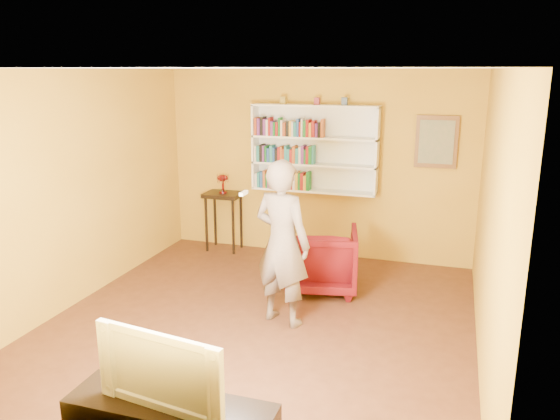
# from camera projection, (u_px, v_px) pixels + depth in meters

# --- Properties ---
(room_shell) EXTENTS (5.30, 5.80, 2.88)m
(room_shell) POSITION_uv_depth(u_px,v_px,m) (258.00, 235.00, 5.68)
(room_shell) COLOR #482617
(room_shell) RESTS_ON ground
(bookshelf) EXTENTS (1.80, 0.29, 1.23)m
(bookshelf) POSITION_uv_depth(u_px,v_px,m) (315.00, 149.00, 7.75)
(bookshelf) COLOR white
(bookshelf) RESTS_ON room_shell
(books_row_lower) EXTENTS (0.82, 0.19, 0.27)m
(books_row_lower) POSITION_uv_depth(u_px,v_px,m) (284.00, 180.00, 7.90)
(books_row_lower) COLOR silver
(books_row_lower) RESTS_ON bookshelf
(books_row_middle) EXTENTS (0.88, 0.19, 0.26)m
(books_row_middle) POSITION_uv_depth(u_px,v_px,m) (285.00, 154.00, 7.80)
(books_row_middle) COLOR silver
(books_row_middle) RESTS_ON bookshelf
(books_row_upper) EXTENTS (1.01, 0.19, 0.26)m
(books_row_upper) POSITION_uv_depth(u_px,v_px,m) (289.00, 128.00, 7.69)
(books_row_upper) COLOR #953B1B
(books_row_upper) RESTS_ON bookshelf
(ornament_left) EXTENTS (0.08, 0.08, 0.11)m
(ornament_left) POSITION_uv_depth(u_px,v_px,m) (283.00, 100.00, 7.66)
(ornament_left) COLOR olive
(ornament_left) RESTS_ON bookshelf
(ornament_centre) EXTENTS (0.07, 0.07, 0.10)m
(ornament_centre) POSITION_uv_depth(u_px,v_px,m) (317.00, 101.00, 7.52)
(ornament_centre) COLOR maroon
(ornament_centre) RESTS_ON bookshelf
(ornament_right) EXTENTS (0.08, 0.08, 0.11)m
(ornament_right) POSITION_uv_depth(u_px,v_px,m) (345.00, 101.00, 7.41)
(ornament_right) COLOR #42536E
(ornament_right) RESTS_ON bookshelf
(framed_painting) EXTENTS (0.55, 0.05, 0.70)m
(framed_painting) POSITION_uv_depth(u_px,v_px,m) (436.00, 142.00, 7.27)
(framed_painting) COLOR brown
(framed_painting) RESTS_ON room_shell
(console_table) EXTENTS (0.54, 0.42, 0.89)m
(console_table) POSITION_uv_depth(u_px,v_px,m) (223.00, 203.00, 8.23)
(console_table) COLOR black
(console_table) RESTS_ON ground
(ruby_lustre) EXTENTS (0.18, 0.17, 0.28)m
(ruby_lustre) POSITION_uv_depth(u_px,v_px,m) (223.00, 180.00, 8.14)
(ruby_lustre) COLOR maroon
(ruby_lustre) RESTS_ON console_table
(armchair) EXTENTS (1.02, 1.03, 0.80)m
(armchair) POSITION_uv_depth(u_px,v_px,m) (322.00, 259.00, 6.79)
(armchair) COLOR #46050D
(armchair) RESTS_ON ground
(person) EXTENTS (0.75, 0.60, 1.81)m
(person) POSITION_uv_depth(u_px,v_px,m) (282.00, 243.00, 5.78)
(person) COLOR brown
(person) RESTS_ON ground
(game_remote) EXTENTS (0.04, 0.15, 0.04)m
(game_remote) POSITION_uv_depth(u_px,v_px,m) (244.00, 193.00, 5.44)
(game_remote) COLOR white
(game_remote) RESTS_ON person
(television) EXTENTS (0.97, 0.26, 0.56)m
(television) POSITION_uv_depth(u_px,v_px,m) (168.00, 366.00, 3.60)
(television) COLOR black
(television) RESTS_ON tv_cabinet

